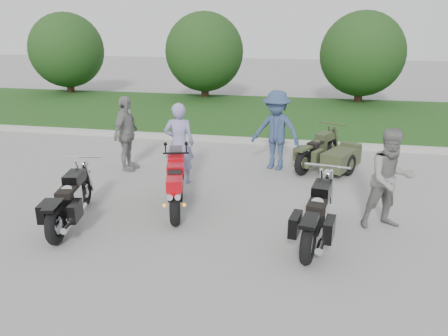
% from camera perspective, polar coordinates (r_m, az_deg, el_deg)
% --- Properties ---
extents(ground, '(80.00, 80.00, 0.00)m').
position_cam_1_polar(ground, '(7.77, -5.48, -7.95)').
color(ground, '#969691').
rests_on(ground, ground).
extents(curb, '(60.00, 0.30, 0.15)m').
position_cam_1_polar(curb, '(13.25, 2.15, 3.64)').
color(curb, '#B2AFA7').
rests_on(curb, ground).
extents(grass_strip, '(60.00, 8.00, 0.14)m').
position_cam_1_polar(grass_strip, '(17.26, 4.51, 7.03)').
color(grass_strip, '#2D571E').
rests_on(grass_strip, ground).
extents(tree_far_left, '(3.60, 3.60, 4.00)m').
position_cam_1_polar(tree_far_left, '(23.55, -19.86, 14.26)').
color(tree_far_left, '#3F2B1C').
rests_on(tree_far_left, ground).
extents(tree_mid_left, '(3.60, 3.60, 4.00)m').
position_cam_1_polar(tree_mid_left, '(20.82, -2.57, 14.89)').
color(tree_mid_left, '#3F2B1C').
rests_on(tree_mid_left, ground).
extents(tree_mid_right, '(3.60, 3.60, 4.00)m').
position_cam_1_polar(tree_mid_right, '(20.26, 17.61, 13.99)').
color(tree_mid_right, '#3F2B1C').
rests_on(tree_mid_right, ground).
extents(sportbike_red, '(0.72, 1.90, 0.92)m').
position_cam_1_polar(sportbike_red, '(8.31, -6.33, -2.14)').
color(sportbike_red, black).
rests_on(sportbike_red, ground).
extents(cruiser_left, '(0.68, 2.20, 0.86)m').
position_cam_1_polar(cruiser_left, '(8.19, -19.53, -4.24)').
color(cruiser_left, black).
rests_on(cruiser_left, ground).
extents(cruiser_right, '(0.53, 2.30, 0.89)m').
position_cam_1_polar(cruiser_right, '(7.29, 12.08, -6.23)').
color(cruiser_right, black).
rests_on(cruiser_right, ground).
extents(cruiser_sidecar, '(1.60, 2.02, 0.83)m').
position_cam_1_polar(cruiser_sidecar, '(10.87, 13.77, 1.54)').
color(cruiser_sidecar, black).
rests_on(cruiser_sidecar, ground).
extents(person_stripe, '(0.73, 0.55, 1.82)m').
position_cam_1_polar(person_stripe, '(9.73, -5.87, 3.21)').
color(person_stripe, '#8D89BA').
rests_on(person_stripe, ground).
extents(person_grey, '(1.04, 0.92, 1.78)m').
position_cam_1_polar(person_grey, '(8.02, 20.90, -1.38)').
color(person_grey, gray).
rests_on(person_grey, ground).
extents(person_denim, '(1.41, 1.07, 1.94)m').
position_cam_1_polar(person_denim, '(10.69, 6.82, 4.88)').
color(person_denim, '#33476C').
rests_on(person_denim, ground).
extents(person_back, '(0.49, 1.09, 1.82)m').
position_cam_1_polar(person_back, '(10.82, -12.66, 4.40)').
color(person_back, gray).
rests_on(person_back, ground).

